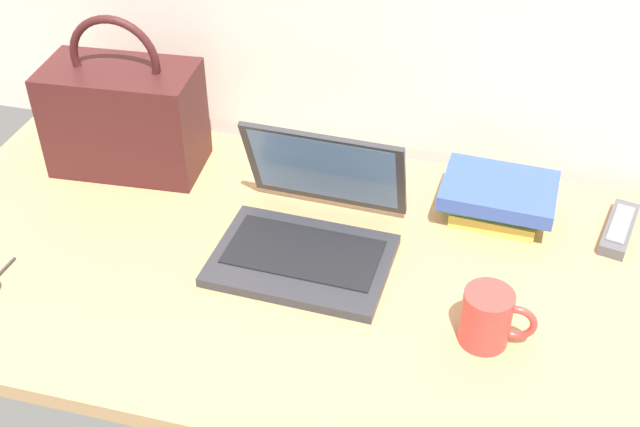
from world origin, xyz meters
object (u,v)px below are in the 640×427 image
Objects in this scene: laptop at (310,229)px; remote_control_near at (619,228)px; coffee_mug at (488,317)px; book_stack at (498,198)px; handbag at (124,116)px.

remote_control_near is (0.55, 0.19, -0.03)m from laptop.
coffee_mug reaches higher than remote_control_near.
laptop is 1.46× the size of book_stack.
handbag is at bearing -179.26° from book_stack.
laptop is 2.68× the size of coffee_mug.
remote_control_near is at bearing 18.78° from laptop.
remote_control_near is 0.23m from book_stack.
laptop reaches higher than coffee_mug.
remote_control_near is at bearing 0.89° from handbag.
remote_control_near is at bearing 1.36° from book_stack.
remote_control_near is 0.98m from handbag.
coffee_mug is 0.36× the size of handbag.
handbag is 1.51× the size of book_stack.
coffee_mug is 0.40m from remote_control_near.
coffee_mug is at bearing -22.80° from handbag.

